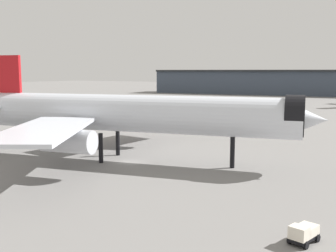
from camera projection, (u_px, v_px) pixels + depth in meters
name	position (u px, v px, depth m)	size (l,w,h in m)	color
ground	(128.00, 162.00, 71.68)	(900.00, 900.00, 0.00)	slate
airliner_near_gate	(122.00, 114.00, 72.43)	(67.66, 60.69, 18.85)	silver
terminal_building	(281.00, 82.00, 274.93)	(171.99, 50.13, 29.98)	#3D4756
service_truck_front	(231.00, 126.00, 107.00)	(5.93, 4.67, 3.00)	black
baggage_tug_wing	(303.00, 233.00, 37.80)	(2.53, 3.49, 1.85)	black
traffic_cone_near_nose	(16.00, 133.00, 101.91)	(0.61, 0.61, 0.76)	#F2600C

